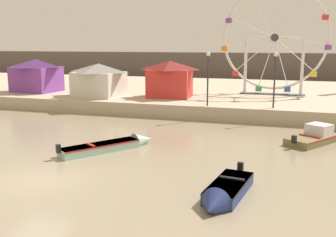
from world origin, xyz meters
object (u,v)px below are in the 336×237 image
object	(u,v)px
promenade_lamp_near	(275,72)
motorboat_olive_wood	(323,135)
carnival_booth_white_ticket	(99,79)
motorboat_seafoam	(114,145)
ferris_wheel_white_frame	(275,40)
motorboat_navy_blue	(224,193)
carnival_booth_red_striped	(170,78)
carnival_booth_purple_stall	(36,75)
promenade_lamp_far	(208,71)

from	to	relation	value
promenade_lamp_near	motorboat_olive_wood	bearing A→B (deg)	-55.36
carnival_booth_white_ticket	motorboat_olive_wood	bearing A→B (deg)	-15.65
motorboat_seafoam	motorboat_olive_wood	distance (m)	12.82
motorboat_seafoam	ferris_wheel_white_frame	xyz separation A→B (m)	(7.66, 18.81, 5.96)
motorboat_navy_blue	carnival_booth_red_striped	bearing A→B (deg)	-149.41
motorboat_seafoam	carnival_booth_purple_stall	distance (m)	20.82
carnival_booth_white_ticket	promenade_lamp_far	xyz separation A→B (m)	(10.77, -2.76, 1.13)
carnival_booth_red_striped	carnival_booth_purple_stall	bearing A→B (deg)	176.46
carnival_booth_white_ticket	promenade_lamp_near	world-z (taller)	promenade_lamp_near
ferris_wheel_white_frame	promenade_lamp_far	world-z (taller)	ferris_wheel_white_frame
motorboat_seafoam	motorboat_navy_blue	distance (m)	8.92
motorboat_seafoam	promenade_lamp_near	distance (m)	13.80
carnival_booth_purple_stall	carnival_booth_red_striped	bearing A→B (deg)	5.03
carnival_booth_purple_stall	promenade_lamp_far	distance (m)	18.82
carnival_booth_purple_stall	promenade_lamp_far	world-z (taller)	promenade_lamp_far
ferris_wheel_white_frame	carnival_booth_purple_stall	xyz separation A→B (m)	(-22.83, -4.78, -3.41)
motorboat_seafoam	promenade_lamp_far	bearing A→B (deg)	17.35
promenade_lamp_far	motorboat_seafoam	bearing A→B (deg)	-107.62
ferris_wheel_white_frame	promenade_lamp_near	world-z (taller)	ferris_wheel_white_frame
carnival_booth_red_striped	motorboat_navy_blue	bearing A→B (deg)	-70.59
motorboat_olive_wood	carnival_booth_red_striped	bearing A→B (deg)	89.92
carnival_booth_red_striped	carnival_booth_purple_stall	world-z (taller)	carnival_booth_red_striped
motorboat_olive_wood	carnival_booth_white_ticket	bearing A→B (deg)	102.86
ferris_wheel_white_frame	carnival_booth_purple_stall	world-z (taller)	ferris_wheel_white_frame
ferris_wheel_white_frame	motorboat_navy_blue	bearing A→B (deg)	-91.26
motorboat_navy_blue	promenade_lamp_far	distance (m)	16.34
motorboat_olive_wood	motorboat_navy_blue	bearing A→B (deg)	-167.75
carnival_booth_white_ticket	motorboat_navy_blue	bearing A→B (deg)	-46.52
motorboat_navy_blue	promenade_lamp_far	bearing A→B (deg)	-158.13
motorboat_seafoam	promenade_lamp_far	size ratio (longest dim) A/B	1.28
motorboat_olive_wood	promenade_lamp_near	world-z (taller)	promenade_lamp_near
motorboat_seafoam	ferris_wheel_white_frame	size ratio (longest dim) A/B	0.52
carnival_booth_white_ticket	carnival_booth_purple_stall	bearing A→B (deg)	175.86
ferris_wheel_white_frame	promenade_lamp_far	distance (m)	10.08
ferris_wheel_white_frame	carnival_booth_purple_stall	distance (m)	23.57
ferris_wheel_white_frame	promenade_lamp_far	bearing A→B (deg)	-117.06
promenade_lamp_near	promenade_lamp_far	xyz separation A→B (m)	(-4.95, -0.45, -0.01)
motorboat_navy_blue	carnival_booth_purple_stall	bearing A→B (deg)	-123.36
carnival_booth_white_ticket	carnival_booth_red_striped	bearing A→B (deg)	14.87
ferris_wheel_white_frame	promenade_lamp_far	xyz separation A→B (m)	(-4.45, -8.71, -2.42)
carnival_booth_white_ticket	carnival_booth_purple_stall	xyz separation A→B (m)	(-7.61, 1.17, 0.14)
carnival_booth_white_ticket	promenade_lamp_far	world-z (taller)	promenade_lamp_far
carnival_booth_red_striped	promenade_lamp_far	bearing A→B (deg)	-46.01
promenade_lamp_near	motorboat_navy_blue	bearing A→B (deg)	-93.71
promenade_lamp_near	ferris_wheel_white_frame	bearing A→B (deg)	93.46
ferris_wheel_white_frame	carnival_booth_white_ticket	size ratio (longest dim) A/B	2.14
motorboat_navy_blue	promenade_lamp_near	distance (m)	16.34
motorboat_olive_wood	carnival_booth_purple_stall	bearing A→B (deg)	106.03
ferris_wheel_white_frame	carnival_booth_purple_stall	size ratio (longest dim) A/B	2.07
ferris_wheel_white_frame	carnival_booth_white_ticket	world-z (taller)	ferris_wheel_white_frame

